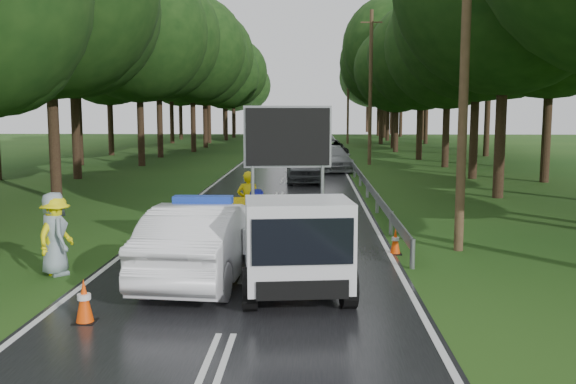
{
  "coord_description": "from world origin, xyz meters",
  "views": [
    {
      "loc": [
        1.37,
        -14.48,
        3.65
      ],
      "look_at": [
        0.71,
        3.63,
        1.3
      ],
      "focal_mm": 40.0,
      "sensor_mm": 36.0,
      "label": 1
    }
  ],
  "objects_px": {
    "work_truck": "(293,241)",
    "officer": "(248,202)",
    "queue_car_third": "(329,150)",
    "civilian": "(259,226)",
    "queue_car_first": "(304,167)",
    "queue_car_second": "(332,159)",
    "queue_car_fourth": "(307,145)",
    "police_sedan": "(204,242)",
    "barrier": "(279,207)"
  },
  "relations": [
    {
      "from": "barrier",
      "to": "queue_car_fourth",
      "type": "height_order",
      "value": "queue_car_fourth"
    },
    {
      "from": "queue_car_second",
      "to": "officer",
      "type": "bearing_deg",
      "value": -105.33
    },
    {
      "from": "queue_car_third",
      "to": "civilian",
      "type": "bearing_deg",
      "value": -97.01
    },
    {
      "from": "civilian",
      "to": "barrier",
      "type": "bearing_deg",
      "value": 65.94
    },
    {
      "from": "queue_car_fourth",
      "to": "barrier",
      "type": "bearing_deg",
      "value": -91.39
    },
    {
      "from": "queue_car_first",
      "to": "queue_car_fourth",
      "type": "height_order",
      "value": "queue_car_first"
    },
    {
      "from": "work_truck",
      "to": "queue_car_first",
      "type": "height_order",
      "value": "work_truck"
    },
    {
      "from": "work_truck",
      "to": "queue_car_fourth",
      "type": "bearing_deg",
      "value": 83.05
    },
    {
      "from": "queue_car_first",
      "to": "queue_car_fourth",
      "type": "distance_m",
      "value": 19.45
    },
    {
      "from": "police_sedan",
      "to": "barrier",
      "type": "distance_m",
      "value": 4.99
    },
    {
      "from": "barrier",
      "to": "queue_car_second",
      "type": "distance_m",
      "value": 20.14
    },
    {
      "from": "police_sedan",
      "to": "queue_car_second",
      "type": "bearing_deg",
      "value": -93.08
    },
    {
      "from": "civilian",
      "to": "queue_car_first",
      "type": "relative_size",
      "value": 0.4
    },
    {
      "from": "barrier",
      "to": "queue_car_third",
      "type": "xyz_separation_m",
      "value": [
        2.16,
        27.48,
        -0.12
      ]
    },
    {
      "from": "police_sedan",
      "to": "work_truck",
      "type": "bearing_deg",
      "value": 166.56
    },
    {
      "from": "queue_car_second",
      "to": "queue_car_fourth",
      "type": "height_order",
      "value": "queue_car_fourth"
    },
    {
      "from": "work_truck",
      "to": "officer",
      "type": "bearing_deg",
      "value": 97.01
    },
    {
      "from": "civilian",
      "to": "queue_car_second",
      "type": "height_order",
      "value": "civilian"
    },
    {
      "from": "barrier",
      "to": "officer",
      "type": "relative_size",
      "value": 1.51
    },
    {
      "from": "queue_car_first",
      "to": "queue_car_third",
      "type": "distance_m",
      "value": 13.55
    },
    {
      "from": "police_sedan",
      "to": "queue_car_first",
      "type": "xyz_separation_m",
      "value": [
        1.93,
        18.83,
        -0.07
      ]
    },
    {
      "from": "barrier",
      "to": "civilian",
      "type": "relative_size",
      "value": 1.58
    },
    {
      "from": "work_truck",
      "to": "officer",
      "type": "distance_m",
      "value": 6.16
    },
    {
      "from": "police_sedan",
      "to": "queue_car_third",
      "type": "height_order",
      "value": "police_sedan"
    },
    {
      "from": "barrier",
      "to": "queue_car_third",
      "type": "distance_m",
      "value": 27.56
    },
    {
      "from": "police_sedan",
      "to": "barrier",
      "type": "bearing_deg",
      "value": -100.79
    },
    {
      "from": "queue_car_first",
      "to": "work_truck",
      "type": "bearing_deg",
      "value": -92.56
    },
    {
      "from": "civilian",
      "to": "queue_car_second",
      "type": "relative_size",
      "value": 0.36
    },
    {
      "from": "civilian",
      "to": "queue_car_third",
      "type": "bearing_deg",
      "value": 67.06
    },
    {
      "from": "civilian",
      "to": "queue_car_fourth",
      "type": "distance_m",
      "value": 36.64
    },
    {
      "from": "police_sedan",
      "to": "queue_car_fourth",
      "type": "bearing_deg",
      "value": -87.86
    },
    {
      "from": "queue_car_first",
      "to": "queue_car_second",
      "type": "height_order",
      "value": "queue_car_first"
    },
    {
      "from": "police_sedan",
      "to": "queue_car_third",
      "type": "relative_size",
      "value": 0.96
    },
    {
      "from": "barrier",
      "to": "officer",
      "type": "xyz_separation_m",
      "value": [
        -0.93,
        0.53,
        0.05
      ]
    },
    {
      "from": "queue_car_fourth",
      "to": "police_sedan",
      "type": "bearing_deg",
      "value": -93.3
    },
    {
      "from": "police_sedan",
      "to": "work_truck",
      "type": "relative_size",
      "value": 1.08
    },
    {
      "from": "officer",
      "to": "barrier",
      "type": "bearing_deg",
      "value": 153.17
    },
    {
      "from": "work_truck",
      "to": "queue_car_fourth",
      "type": "relative_size",
      "value": 1.04
    },
    {
      "from": "work_truck",
      "to": "queue_car_second",
      "type": "distance_m",
      "value": 25.52
    },
    {
      "from": "work_truck",
      "to": "queue_car_third",
      "type": "bearing_deg",
      "value": 80.24
    },
    {
      "from": "queue_car_second",
      "to": "queue_car_third",
      "type": "xyz_separation_m",
      "value": [
        0.0,
        7.45,
        0.03
      ]
    },
    {
      "from": "officer",
      "to": "queue_car_second",
      "type": "height_order",
      "value": "officer"
    },
    {
      "from": "queue_car_first",
      "to": "police_sedan",
      "type": "bearing_deg",
      "value": -98.38
    },
    {
      "from": "work_truck",
      "to": "queue_car_second",
      "type": "bearing_deg",
      "value": 79.43
    },
    {
      "from": "police_sedan",
      "to": "queue_car_second",
      "type": "relative_size",
      "value": 1.04
    },
    {
      "from": "queue_car_fourth",
      "to": "work_truck",
      "type": "bearing_deg",
      "value": -90.44
    },
    {
      "from": "work_truck",
      "to": "queue_car_third",
      "type": "height_order",
      "value": "work_truck"
    },
    {
      "from": "civilian",
      "to": "queue_car_fourth",
      "type": "xyz_separation_m",
      "value": [
        0.86,
        36.63,
        -0.12
      ]
    },
    {
      "from": "barrier",
      "to": "queue_car_second",
      "type": "bearing_deg",
      "value": 77.15
    },
    {
      "from": "work_truck",
      "to": "queue_car_fourth",
      "type": "height_order",
      "value": "work_truck"
    }
  ]
}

